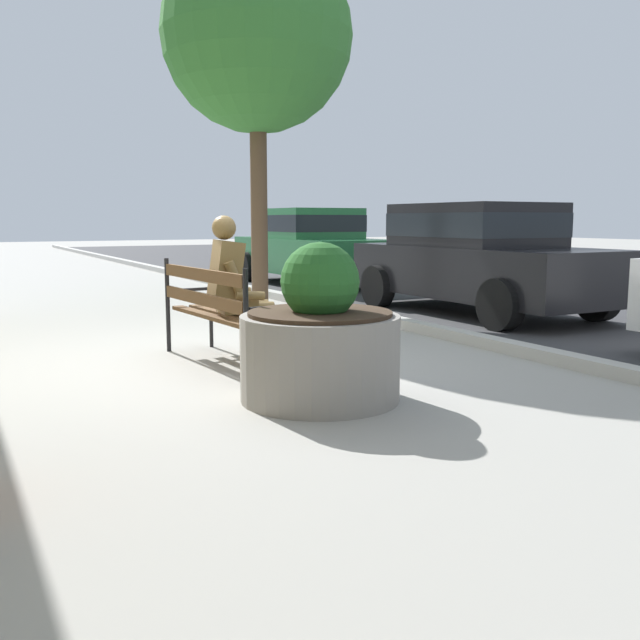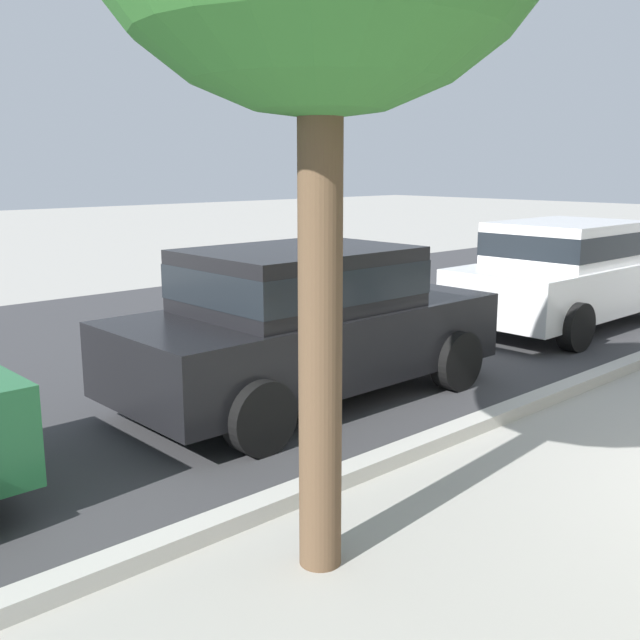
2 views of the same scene
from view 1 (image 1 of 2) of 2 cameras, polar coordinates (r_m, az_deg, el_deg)
The scene contains 8 objects.
ground_plane at distance 6.78m, azimuth -9.93°, elevation -3.29°, with size 80.00×80.00×0.00m, color #9E9B93.
curb_stone at distance 8.15m, azimuth 9.75°, elevation -0.94°, with size 60.00×0.20×0.12m, color #B2AFA8.
park_bench at distance 6.50m, azimuth -8.25°, elevation 1.11°, with size 1.83×0.66×0.95m.
bronze_statue_seated at distance 6.51m, azimuth -6.37°, elevation 2.25°, with size 0.70×0.78×1.37m.
concrete_planter at distance 5.18m, azimuth -0.00°, elevation -1.90°, with size 1.18×1.18×1.17m.
street_tree_near_bench at distance 11.00m, azimuth -5.15°, elevation 21.96°, with size 2.78×2.78×5.38m.
parked_car_green at distance 14.54m, azimuth -0.90°, elevation 6.21°, with size 4.11×1.93×1.56m.
parked_car_black at distance 10.24m, azimuth 12.71°, elevation 5.21°, with size 4.11×1.93×1.56m.
Camera 1 is at (6.31, -2.10, 1.33)m, focal length 39.36 mm.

